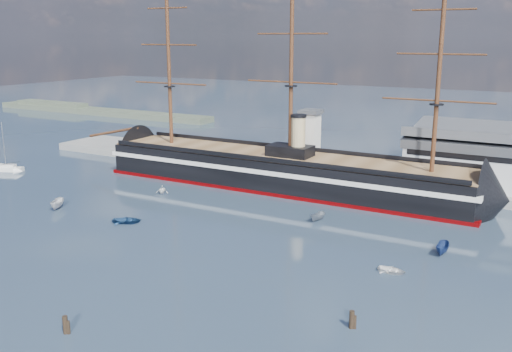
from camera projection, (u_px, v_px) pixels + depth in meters
The scene contains 14 objects.
ground at pixel (230, 208), 117.70m from camera, with size 600.00×600.00×0.00m, color #283545.
quay at pixel (340, 177), 143.41m from camera, with size 180.00×18.00×2.00m, color slate.
quay_tower at pixel (310, 139), 141.88m from camera, with size 5.00×5.00×15.00m.
shoreline at pixel (84, 110), 264.06m from camera, with size 120.00×10.00×4.00m.
warship at pixel (275, 170), 133.64m from camera, with size 112.89×16.40×53.94m.
sailboat at pixel (8, 168), 149.77m from camera, with size 8.40×5.28×12.97m.
motorboat_a at pixel (58, 209), 117.21m from camera, with size 6.16×2.26×2.46m, color silver.
motorboat_b at pixel (127, 223), 108.36m from camera, with size 3.41×1.37×1.59m, color navy.
motorboat_c at pixel (318, 221), 109.68m from camera, with size 4.92×1.80×1.97m, color slate.
motorboat_d at pixel (162, 193), 129.02m from camera, with size 5.24×2.27×1.92m, color white.
motorboat_e at pixel (392, 273), 85.56m from camera, with size 2.65×1.06×1.23m, color white.
motorboat_f at pixel (442, 254), 92.96m from camera, with size 5.73×2.10×2.29m, color navy.
piling_near_mid at pixel (66, 333), 68.15m from camera, with size 0.64×0.64×2.96m, color black.
piling_far_right at pixel (351, 328), 69.36m from camera, with size 0.64×0.64×3.00m, color black.
Camera 1 is at (59.87, -55.64, 34.57)m, focal length 40.00 mm.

